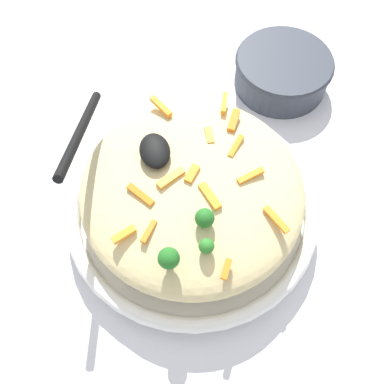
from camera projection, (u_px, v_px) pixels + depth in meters
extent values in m
plane|color=silver|center=(192.00, 214.00, 0.65)|extent=(2.40, 2.40, 0.00)
cylinder|color=white|center=(192.00, 210.00, 0.64)|extent=(0.34, 0.34, 0.03)
torus|color=white|center=(192.00, 203.00, 0.62)|extent=(0.37, 0.37, 0.02)
torus|color=black|center=(192.00, 202.00, 0.62)|extent=(0.36, 0.36, 0.00)
ellipsoid|color=#DBC689|center=(192.00, 189.00, 0.58)|extent=(0.31, 0.31, 0.08)
cube|color=orange|center=(276.00, 219.00, 0.52)|extent=(0.04, 0.02, 0.01)
cube|color=orange|center=(190.00, 173.00, 0.55)|extent=(0.03, 0.02, 0.01)
cube|color=orange|center=(171.00, 178.00, 0.54)|extent=(0.03, 0.04, 0.01)
cube|color=orange|center=(224.00, 103.00, 0.61)|extent=(0.04, 0.02, 0.01)
cube|color=orange|center=(149.00, 232.00, 0.52)|extent=(0.03, 0.02, 0.01)
cube|color=orange|center=(210.00, 196.00, 0.53)|extent=(0.04, 0.02, 0.01)
cube|color=orange|center=(250.00, 176.00, 0.55)|extent=(0.02, 0.04, 0.01)
cube|color=orange|center=(141.00, 195.00, 0.54)|extent=(0.04, 0.03, 0.01)
cube|color=orange|center=(124.00, 234.00, 0.51)|extent=(0.02, 0.03, 0.01)
cube|color=orange|center=(161.00, 107.00, 0.61)|extent=(0.04, 0.03, 0.01)
cube|color=orange|center=(234.00, 120.00, 0.60)|extent=(0.04, 0.03, 0.01)
cube|color=orange|center=(236.00, 146.00, 0.57)|extent=(0.03, 0.03, 0.01)
cube|color=orange|center=(209.00, 136.00, 0.58)|extent=(0.03, 0.01, 0.01)
cube|color=orange|center=(226.00, 269.00, 0.49)|extent=(0.03, 0.02, 0.01)
cylinder|color=#205B1C|center=(169.00, 262.00, 0.49)|extent=(0.01, 0.01, 0.01)
sphere|color=#236B23|center=(169.00, 258.00, 0.48)|extent=(0.03, 0.03, 0.03)
cylinder|color=#205B1C|center=(203.00, 223.00, 0.52)|extent=(0.01, 0.01, 0.01)
sphere|color=#236B23|center=(204.00, 218.00, 0.51)|extent=(0.02, 0.02, 0.02)
cylinder|color=#296820|center=(206.00, 249.00, 0.51)|extent=(0.01, 0.01, 0.01)
sphere|color=#2D7A28|center=(206.00, 246.00, 0.50)|extent=(0.02, 0.02, 0.02)
ellipsoid|color=black|center=(155.00, 151.00, 0.56)|extent=(0.06, 0.04, 0.02)
cylinder|color=black|center=(80.00, 132.00, 0.53)|extent=(0.18, 0.06, 0.08)
cylinder|color=#333842|center=(282.00, 72.00, 0.75)|extent=(0.16, 0.16, 0.06)
torus|color=#333842|center=(285.00, 62.00, 0.73)|extent=(0.17, 0.17, 0.01)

